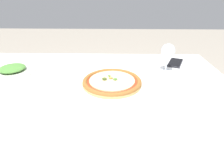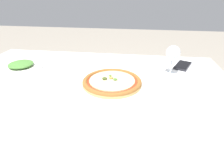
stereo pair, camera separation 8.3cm
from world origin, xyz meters
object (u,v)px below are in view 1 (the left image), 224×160
object	(u,v)px
wine_glass_far_left	(168,52)
side_plate	(13,70)
pizza_plate	(112,83)
cell_phone	(175,63)
dining_table	(88,101)

from	to	relation	value
wine_glass_far_left	side_plate	xyz separation A→B (m)	(-0.80, -0.02, -0.10)
pizza_plate	cell_phone	size ratio (longest dim) A/B	1.90
pizza_plate	side_plate	size ratio (longest dim) A/B	1.34
dining_table	pizza_plate	world-z (taller)	pizza_plate
pizza_plate	cell_phone	distance (m)	0.46
cell_phone	wine_glass_far_left	bearing A→B (deg)	-125.10
wine_glass_far_left	cell_phone	size ratio (longest dim) A/B	0.95
cell_phone	side_plate	world-z (taller)	side_plate
dining_table	wine_glass_far_left	bearing A→B (deg)	22.27
dining_table	wine_glass_far_left	world-z (taller)	wine_glass_far_left
cell_phone	dining_table	bearing A→B (deg)	-149.36
pizza_plate	wine_glass_far_left	world-z (taller)	wine_glass_far_left
wine_glass_far_left	cell_phone	bearing A→B (deg)	54.90
pizza_plate	wine_glass_far_left	bearing A→B (deg)	30.44
dining_table	wine_glass_far_left	distance (m)	0.47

